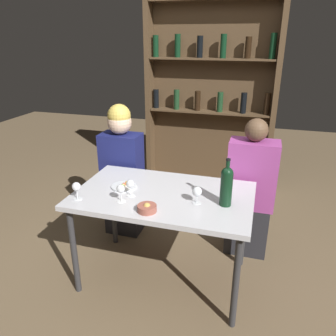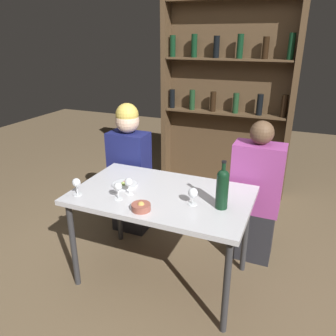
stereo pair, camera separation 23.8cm
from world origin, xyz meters
The scene contains 12 objects.
ground_plane centered at (0.00, 0.00, 0.00)m, with size 10.00×10.00×0.00m, color brown.
dining_table centered at (0.00, 0.00, 0.67)m, with size 1.26×0.78×0.74m.
wine_rack_wall centered at (0.00, 1.87, 1.25)m, with size 1.54×0.21×2.40m.
wine_bottle centered at (0.45, -0.05, 0.89)m, with size 0.08×0.08×0.33m.
wine_glass_0 centered at (-0.24, -0.20, 0.83)m, with size 0.06×0.06×0.12m.
wine_glass_1 centered at (-0.21, -0.10, 0.83)m, with size 0.06×0.06×0.12m.
wine_glass_2 centered at (-0.54, -0.25, 0.83)m, with size 0.06×0.06×0.13m.
wine_glass_3 centered at (0.26, -0.08, 0.82)m, with size 0.07×0.07×0.12m.
food_plate_0 centered at (-0.31, 0.02, 0.75)m, with size 0.19×0.19×0.04m.
snack_bowl centered at (-0.02, -0.28, 0.76)m, with size 0.13×0.13×0.06m.
seated_person_left centered at (-0.56, 0.54, 0.62)m, with size 0.36×0.22×1.25m.
seated_person_right centered at (0.59, 0.54, 0.56)m, with size 0.39×0.22×1.20m.
Camera 1 is at (0.63, -2.01, 1.78)m, focal length 35.00 mm.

